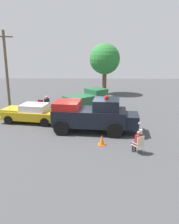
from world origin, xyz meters
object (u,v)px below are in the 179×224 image
at_px(spectator_seated, 137,141).
at_px(spectator_standing, 47,104).
at_px(lawn_chair_by_car, 40,105).
at_px(oak_tree_right, 105,59).
at_px(utility_pole, 6,68).
at_px(vintage_fire_truck, 93,115).
at_px(traffic_cone, 102,140).
at_px(parked_pickup, 89,99).
at_px(classic_hot_rod, 31,113).
at_px(lawn_chair_near_truck, 139,143).
at_px(lawn_chair_spare, 105,110).

relative_size(spectator_seated, spectator_standing, 0.77).
bearing_deg(lawn_chair_by_car, oak_tree_right, -35.96).
bearing_deg(utility_pole, vintage_fire_truck, -131.26).
bearing_deg(traffic_cone, parked_pickup, 6.51).
relative_size(classic_hot_rod, utility_pole, 0.64).
bearing_deg(vintage_fire_truck, lawn_chair_near_truck, -144.00).
xyz_separation_m(lawn_chair_near_truck, utility_pole, (10.91, 10.98, 3.18)).
height_order(lawn_chair_by_car, oak_tree_right, oak_tree_right).
height_order(lawn_chair_near_truck, lawn_chair_spare, same).
relative_size(lawn_chair_near_truck, utility_pole, 0.14).
relative_size(parked_pickup, oak_tree_right, 0.77).
distance_m(lawn_chair_near_truck, spectator_standing, 10.14).
bearing_deg(traffic_cone, lawn_chair_near_truck, -119.57).
relative_size(parked_pickup, lawn_chair_spare, 4.71).
relative_size(vintage_fire_truck, oak_tree_right, 0.99).
relative_size(spectator_standing, oak_tree_right, 0.27).
bearing_deg(spectator_seated, traffic_cone, 61.99).
relative_size(spectator_seated, utility_pole, 0.18).
relative_size(lawn_chair_by_car, utility_pole, 0.14).
xyz_separation_m(spectator_standing, traffic_cone, (-6.60, -4.55, -0.66)).
height_order(lawn_chair_spare, spectator_standing, spectator_standing).
bearing_deg(parked_pickup, utility_pole, 80.87).
relative_size(vintage_fire_truck, parked_pickup, 1.28).
relative_size(parked_pickup, lawn_chair_near_truck, 4.71).
distance_m(lawn_chair_by_car, traffic_cone, 9.63).
distance_m(spectator_standing, utility_pole, 6.13).
bearing_deg(lawn_chair_spare, oak_tree_right, -1.66).
xyz_separation_m(lawn_chair_spare, spectator_standing, (0.40, 5.02, 0.37)).
bearing_deg(spectator_seated, utility_pole, 45.29).
bearing_deg(oak_tree_right, spectator_seated, -176.24).
distance_m(parked_pickup, spectator_standing, 4.05).
bearing_deg(lawn_chair_by_car, vintage_fire_truck, -138.52).
bearing_deg(classic_hot_rod, oak_tree_right, -27.05).
distance_m(lawn_chair_near_truck, lawn_chair_by_car, 11.74).
bearing_deg(spectator_seated, lawn_chair_spare, 11.37).
bearing_deg(lawn_chair_by_car, lawn_chair_near_truck, -140.54).
distance_m(lawn_chair_near_truck, traffic_cone, 2.31).
relative_size(spectator_seated, traffic_cone, 2.03).
bearing_deg(lawn_chair_by_car, traffic_cone, -145.44).
bearing_deg(lawn_chair_near_truck, spectator_seated, 33.68).
distance_m(vintage_fire_truck, traffic_cone, 2.60).
bearing_deg(vintage_fire_truck, traffic_cone, -166.93).
distance_m(vintage_fire_truck, lawn_chair_by_car, 7.44).
height_order(lawn_chair_near_truck, spectator_seated, spectator_seated).
xyz_separation_m(lawn_chair_by_car, utility_pole, (1.84, 3.52, 3.18)).
relative_size(vintage_fire_truck, traffic_cone, 9.68).
distance_m(lawn_chair_near_truck, lawn_chair_spare, 7.49).
height_order(classic_hot_rod, spectator_seated, classic_hot_rod).
bearing_deg(traffic_cone, oak_tree_right, -2.67).
relative_size(classic_hot_rod, oak_tree_right, 0.74).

